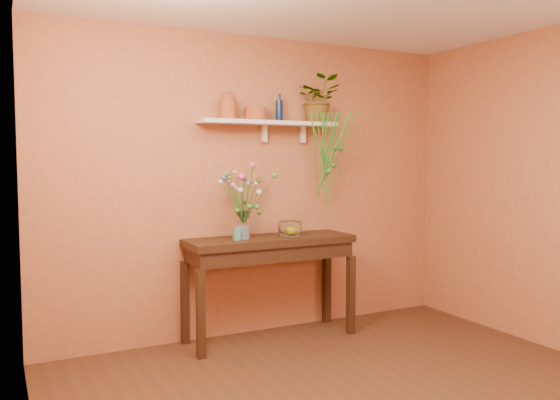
{
  "coord_description": "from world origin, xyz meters",
  "views": [
    {
      "loc": [
        -2.16,
        -2.7,
        1.59
      ],
      "look_at": [
        0.0,
        1.55,
        1.25
      ],
      "focal_mm": 36.2,
      "sensor_mm": 36.0,
      "label": 1
    }
  ],
  "objects_px": {
    "sideboard": "(270,252)",
    "glass_vase": "(243,227)",
    "blue_bottle": "(279,110)",
    "spider_plant": "(319,99)",
    "glass_bowl": "(290,229)",
    "bouquet": "(243,186)",
    "terracotta_jug": "(228,106)"
  },
  "relations": [
    {
      "from": "glass_bowl",
      "to": "glass_vase",
      "type": "bearing_deg",
      "value": 178.73
    },
    {
      "from": "glass_vase",
      "to": "glass_bowl",
      "type": "bearing_deg",
      "value": -1.27
    },
    {
      "from": "bouquet",
      "to": "spider_plant",
      "type": "bearing_deg",
      "value": 10.79
    },
    {
      "from": "spider_plant",
      "to": "glass_bowl",
      "type": "relative_size",
      "value": 2.05
    },
    {
      "from": "sideboard",
      "to": "glass_vase",
      "type": "distance_m",
      "value": 0.35
    },
    {
      "from": "blue_bottle",
      "to": "spider_plant",
      "type": "height_order",
      "value": "spider_plant"
    },
    {
      "from": "terracotta_jug",
      "to": "glass_vase",
      "type": "relative_size",
      "value": 0.97
    },
    {
      "from": "spider_plant",
      "to": "glass_bowl",
      "type": "distance_m",
      "value": 1.26
    },
    {
      "from": "glass_vase",
      "to": "terracotta_jug",
      "type": "bearing_deg",
      "value": 126.1
    },
    {
      "from": "sideboard",
      "to": "glass_vase",
      "type": "xyz_separation_m",
      "value": [
        -0.26,
        0.01,
        0.24
      ]
    },
    {
      "from": "blue_bottle",
      "to": "glass_vase",
      "type": "bearing_deg",
      "value": -161.38
    },
    {
      "from": "sideboard",
      "to": "blue_bottle",
      "type": "xyz_separation_m",
      "value": [
        0.17,
        0.15,
        1.26
      ]
    },
    {
      "from": "sideboard",
      "to": "spider_plant",
      "type": "relative_size",
      "value": 3.43
    },
    {
      "from": "terracotta_jug",
      "to": "spider_plant",
      "type": "xyz_separation_m",
      "value": [
        0.93,
        0.04,
        0.11
      ]
    },
    {
      "from": "sideboard",
      "to": "spider_plant",
      "type": "xyz_separation_m",
      "value": [
        0.59,
        0.16,
        1.38
      ]
    },
    {
      "from": "spider_plant",
      "to": "glass_vase",
      "type": "height_order",
      "value": "spider_plant"
    },
    {
      "from": "glass_vase",
      "to": "spider_plant",
      "type": "bearing_deg",
      "value": 10.47
    },
    {
      "from": "blue_bottle",
      "to": "glass_vase",
      "type": "distance_m",
      "value": 1.11
    },
    {
      "from": "sideboard",
      "to": "glass_bowl",
      "type": "relative_size",
      "value": 7.03
    },
    {
      "from": "glass_vase",
      "to": "bouquet",
      "type": "relative_size",
      "value": 0.46
    },
    {
      "from": "spider_plant",
      "to": "bouquet",
      "type": "relative_size",
      "value": 0.83
    },
    {
      "from": "sideboard",
      "to": "bouquet",
      "type": "height_order",
      "value": "bouquet"
    },
    {
      "from": "blue_bottle",
      "to": "glass_bowl",
      "type": "bearing_deg",
      "value": -78.49
    },
    {
      "from": "terracotta_jug",
      "to": "blue_bottle",
      "type": "bearing_deg",
      "value": 2.55
    },
    {
      "from": "sideboard",
      "to": "blue_bottle",
      "type": "relative_size",
      "value": 6.15
    },
    {
      "from": "spider_plant",
      "to": "bouquet",
      "type": "height_order",
      "value": "spider_plant"
    },
    {
      "from": "sideboard",
      "to": "glass_bowl",
      "type": "xyz_separation_m",
      "value": [
        0.2,
        -0.0,
        0.19
      ]
    },
    {
      "from": "terracotta_jug",
      "to": "glass_bowl",
      "type": "xyz_separation_m",
      "value": [
        0.54,
        -0.13,
        -1.08
      ]
    },
    {
      "from": "spider_plant",
      "to": "glass_vase",
      "type": "bearing_deg",
      "value": -169.53
    },
    {
      "from": "sideboard",
      "to": "glass_bowl",
      "type": "distance_m",
      "value": 0.27
    },
    {
      "from": "terracotta_jug",
      "to": "glass_bowl",
      "type": "bearing_deg",
      "value": -13.49
    },
    {
      "from": "sideboard",
      "to": "terracotta_jug",
      "type": "height_order",
      "value": "terracotta_jug"
    }
  ]
}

